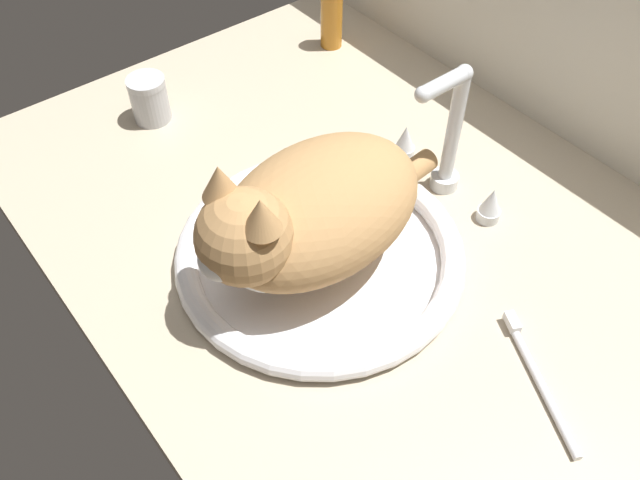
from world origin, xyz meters
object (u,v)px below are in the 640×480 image
Objects in this scene: metal_jar at (149,99)px; toothbrush at (538,378)px; faucet at (448,146)px; sink_basin at (320,253)px; amber_bottle at (332,17)px; cat at (306,215)px.

toothbrush is (68.99, 10.47, -3.10)cm from metal_jar.
sink_basin is at bearing -90.00° from faucet.
faucet reaches higher than sink_basin.
amber_bottle reaches higher than toothbrush.
metal_jar is at bearing -148.53° from faucet.
faucet is 1.19× the size of toothbrush.
amber_bottle is (-38.96, 35.71, -4.65)cm from cat.
sink_basin is 51.30cm from amber_bottle.
metal_jar is 0.44× the size of toothbrush.
cat is at bearing -89.49° from faucet.
faucet is 0.53× the size of cat.
toothbrush is (29.09, -13.95, -7.23)cm from faucet.
amber_bottle reaches higher than metal_jar.
toothbrush is (67.84, -25.23, -4.99)cm from amber_bottle.
toothbrush is (29.09, 8.14, -0.78)cm from sink_basin.
amber_bottle reaches higher than sink_basin.
sink_basin is 3.12× the size of amber_bottle.
metal_jar is (-39.90, -2.34, 2.32)cm from sink_basin.
faucet is at bearing -16.24° from amber_bottle.
faucet is 33.06cm from toothbrush.
cat reaches higher than sink_basin.
sink_basin is 2.20× the size of toothbrush.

